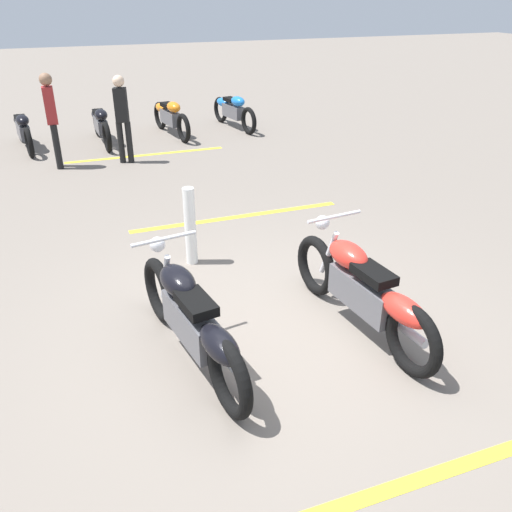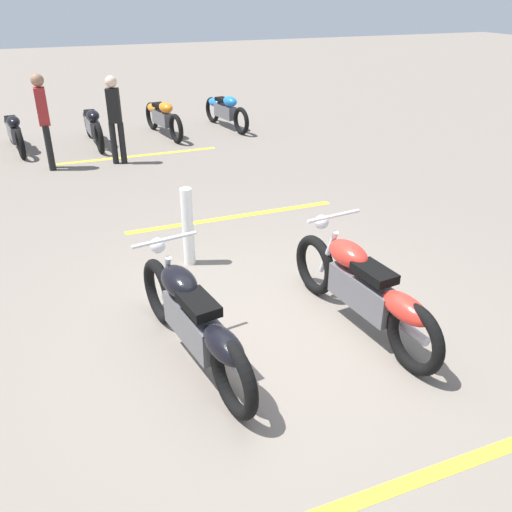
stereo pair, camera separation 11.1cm
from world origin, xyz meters
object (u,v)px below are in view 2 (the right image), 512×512
motorcycle_row_center (92,124)px  bystander_secondary (115,116)px  motorcycle_dark_foreground (194,321)px  bystander_near_row (44,117)px  motorcycle_row_left (162,116)px  motorcycle_bright_foreground (364,289)px  bollard_post (188,227)px  motorcycle_row_far_left (225,110)px  motorcycle_row_right (14,130)px

motorcycle_row_center → bystander_secondary: 1.75m
motorcycle_dark_foreground → bystander_near_row: (6.61, 0.93, 0.50)m
motorcycle_row_left → bystander_near_row: size_ratio=1.22×
motorcycle_bright_foreground → motorcycle_dark_foreground: size_ratio=1.00×
motorcycle_dark_foreground → bollard_post: bearing=-22.9°
bystander_secondary → motorcycle_bright_foreground: bearing=-151.4°
motorcycle_dark_foreground → bystander_near_row: size_ratio=1.29×
motorcycle_row_far_left → motorcycle_row_center: bearing=-92.9°
bystander_secondary → bollard_post: size_ratio=1.68×
motorcycle_row_center → bystander_secondary: (-1.65, -0.29, 0.49)m
motorcycle_dark_foreground → bystander_near_row: bearing=-1.3°
motorcycle_row_far_left → bystander_near_row: size_ratio=1.19×
motorcycle_bright_foreground → motorcycle_row_right: bearing=14.6°
bystander_near_row → motorcycle_row_left: bearing=-145.5°
motorcycle_dark_foreground → bystander_secondary: bearing=-12.1°
motorcycle_dark_foreground → bystander_secondary: bystander_secondary is taller
motorcycle_row_far_left → bystander_near_row: bystander_near_row is taller
motorcycle_dark_foreground → motorcycle_row_center: motorcycle_dark_foreground is taller
motorcycle_dark_foreground → motorcycle_row_right: bearing=1.3°
motorcycle_row_center → bollard_post: size_ratio=2.11×
motorcycle_row_left → bollard_post: size_ratio=2.14×
motorcycle_row_far_left → bystander_near_row: (-1.92, 4.07, 0.54)m
bystander_near_row → motorcycle_row_far_left: bearing=-154.9°
motorcycle_bright_foreground → bollard_post: (2.01, 1.21, 0.02)m
motorcycle_bright_foreground → bystander_secondary: size_ratio=1.36×
motorcycle_row_far_left → bystander_secondary: size_ratio=1.25×
motorcycle_row_left → motorcycle_row_center: bearing=-91.9°
motorcycle_bright_foreground → bollard_post: 2.35m
motorcycle_row_far_left → motorcycle_row_right: (-0.27, 4.69, -0.02)m
motorcycle_row_left → bystander_near_row: bearing=-64.3°
motorcycle_row_center → bollard_post: bearing=1.4°
motorcycle_row_far_left → bystander_secondary: bystander_secondary is taller
motorcycle_row_center → bystander_near_row: bearing=-34.4°
motorcycle_dark_foreground → motorcycle_row_center: 8.15m
motorcycle_dark_foreground → bollard_post: motorcycle_dark_foreground is taller
bystander_near_row → motorcycle_bright_foreground: bearing=111.2°
motorcycle_row_center → motorcycle_row_left: bearing=94.4°
motorcycle_dark_foreground → bystander_secondary: size_ratio=1.36×
motorcycle_row_far_left → motorcycle_row_right: size_ratio=1.04×
bollard_post → bystander_secondary: bearing=2.0°
motorcycle_row_left → bollard_post: 6.50m
motorcycle_dark_foreground → motorcycle_row_far_left: 9.08m
motorcycle_row_right → bystander_near_row: bearing=12.4°
bollard_post → motorcycle_row_center: bearing=4.1°
motorcycle_row_right → bollard_post: size_ratio=2.03×
bystander_secondary → bollard_post: 4.58m
motorcycle_row_right → bystander_secondary: 2.61m
motorcycle_dark_foreground → motorcycle_row_left: (8.34, -1.57, -0.03)m
motorcycle_bright_foreground → bystander_secondary: bystander_secondary is taller
motorcycle_bright_foreground → motorcycle_dark_foreground: 1.68m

